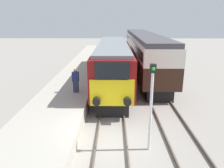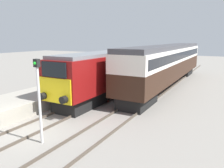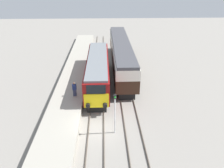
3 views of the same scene
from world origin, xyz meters
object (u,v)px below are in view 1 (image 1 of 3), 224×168
at_px(locomotive, 113,62).
at_px(signal_post, 151,101).
at_px(passenger_carriage, 144,49).
at_px(person_on_platform, 76,81).

distance_m(locomotive, signal_post, 10.00).
bearing_deg(locomotive, signal_post, -80.21).
bearing_deg(passenger_carriage, signal_post, -96.18).
bearing_deg(person_on_platform, passenger_carriage, 60.08).
height_order(passenger_carriage, signal_post, passenger_carriage).
relative_size(passenger_carriage, person_on_platform, 12.61).
distance_m(locomotive, passenger_carriage, 6.77).
distance_m(person_on_platform, signal_post, 6.91).
bearing_deg(locomotive, passenger_carriage, 59.77).
distance_m(locomotive, person_on_platform, 5.06).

